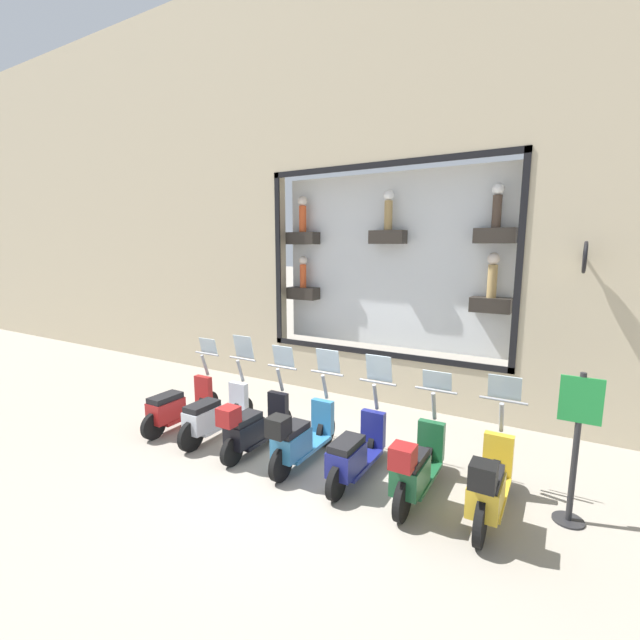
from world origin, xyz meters
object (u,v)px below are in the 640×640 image
(scooter_black_4, at_px, (253,426))
(scooter_silver_5, at_px, (215,414))
(scooter_yellow_0, at_px, (489,484))
(scooter_green_1, at_px, (416,466))
(scooter_navy_2, at_px, (355,452))
(shop_sign_post, at_px, (576,443))
(scooter_teal_3, at_px, (300,437))
(scooter_red_6, at_px, (178,406))

(scooter_black_4, bearing_deg, scooter_silver_5, 85.39)
(scooter_yellow_0, xyz_separation_m, scooter_green_1, (-0.01, 0.90, -0.01))
(scooter_navy_2, relative_size, shop_sign_post, 0.95)
(scooter_yellow_0, height_order, scooter_navy_2, scooter_navy_2)
(scooter_yellow_0, height_order, scooter_teal_3, scooter_teal_3)
(scooter_navy_2, bearing_deg, scooter_red_6, 90.06)
(scooter_teal_3, relative_size, scooter_silver_5, 1.00)
(scooter_teal_3, bearing_deg, scooter_green_1, -89.96)
(scooter_teal_3, distance_m, scooter_black_4, 0.90)
(shop_sign_post, bearing_deg, scooter_black_4, 96.56)
(scooter_red_6, bearing_deg, scooter_black_4, -92.08)
(scooter_green_1, bearing_deg, scooter_red_6, 89.30)
(scooter_navy_2, xyz_separation_m, shop_sign_post, (0.45, -2.67, 0.60))
(scooter_green_1, relative_size, scooter_black_4, 1.01)
(scooter_navy_2, bearing_deg, scooter_green_1, -93.72)
(scooter_green_1, xyz_separation_m, scooter_red_6, (0.06, 4.52, -0.06))
(scooter_red_6, distance_m, shop_sign_post, 6.34)
(scooter_navy_2, xyz_separation_m, scooter_silver_5, (0.00, 2.71, 0.01))
(scooter_teal_3, height_order, scooter_red_6, scooter_teal_3)
(scooter_teal_3, xyz_separation_m, scooter_black_4, (-0.01, 0.90, -0.02))
(scooter_yellow_0, bearing_deg, scooter_silver_5, 89.30)
(scooter_green_1, height_order, scooter_black_4, scooter_black_4)
(scooter_silver_5, height_order, scooter_red_6, scooter_silver_5)
(scooter_teal_3, height_order, shop_sign_post, shop_sign_post)
(scooter_red_6, bearing_deg, shop_sign_post, -85.91)
(scooter_navy_2, distance_m, shop_sign_post, 2.78)
(scooter_yellow_0, height_order, shop_sign_post, shop_sign_post)
(scooter_green_1, height_order, scooter_red_6, scooter_green_1)
(scooter_navy_2, relative_size, scooter_black_4, 1.00)
(scooter_green_1, distance_m, scooter_red_6, 4.52)
(scooter_black_4, bearing_deg, scooter_green_1, -89.77)
(scooter_navy_2, distance_m, scooter_silver_5, 2.71)
(scooter_green_1, xyz_separation_m, scooter_black_4, (-0.01, 2.71, -0.02))
(scooter_black_4, bearing_deg, scooter_red_6, 87.92)
(scooter_silver_5, relative_size, shop_sign_post, 0.96)
(scooter_green_1, xyz_separation_m, scooter_teal_3, (-0.00, 1.81, -0.00))
(scooter_teal_3, relative_size, scooter_red_6, 1.00)
(scooter_teal_3, distance_m, shop_sign_post, 3.65)
(scooter_black_4, distance_m, scooter_silver_5, 0.91)
(shop_sign_post, bearing_deg, scooter_yellow_0, 119.99)
(scooter_yellow_0, relative_size, scooter_teal_3, 1.01)
(scooter_navy_2, distance_m, scooter_red_6, 3.62)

